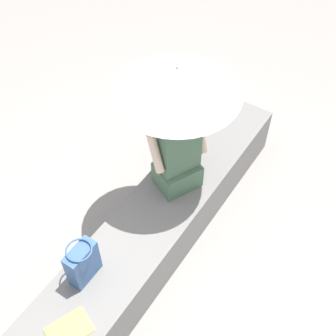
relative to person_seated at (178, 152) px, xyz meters
name	(u,v)px	position (x,y,z in m)	size (l,w,h in m)	color
ground_plane	(159,240)	(-0.31, -0.02, -0.87)	(14.00, 14.00, 0.00)	gray
stone_bench	(159,225)	(-0.31, -0.02, -0.63)	(3.14, 0.57, 0.48)	slate
person_seated	(178,152)	(0.00, 0.00, 0.00)	(0.51, 0.40, 0.90)	#47664C
parasol	(177,80)	(0.08, 0.07, 0.61)	(0.95, 0.95, 1.14)	#B7B7BC
handbag_black	(83,263)	(-1.08, 0.09, -0.21)	(0.24, 0.18, 0.35)	#335184
magazine	(69,330)	(-1.46, -0.09, -0.38)	(0.28, 0.20, 0.01)	#EAE04C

